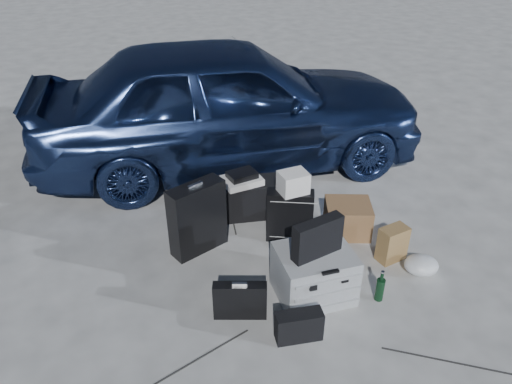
% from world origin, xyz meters
% --- Properties ---
extents(ground, '(60.00, 60.00, 0.00)m').
position_xyz_m(ground, '(0.00, 0.00, 0.00)').
color(ground, beige).
rests_on(ground, ground).
extents(car, '(4.80, 2.41, 1.57)m').
position_xyz_m(car, '(0.06, 2.55, 0.79)').
color(car, navy).
rests_on(car, ground).
extents(pelican_case, '(0.64, 0.54, 0.45)m').
position_xyz_m(pelican_case, '(0.00, -0.02, 0.22)').
color(pelican_case, '#AFB2B5').
rests_on(pelican_case, ground).
extents(laptop_bag, '(0.45, 0.20, 0.33)m').
position_xyz_m(laptop_bag, '(-0.00, -0.04, 0.61)').
color(laptop_bag, black).
rests_on(laptop_bag, pelican_case).
extents(briefcase, '(0.44, 0.24, 0.33)m').
position_xyz_m(briefcase, '(-0.66, -0.06, 0.17)').
color(briefcase, black).
rests_on(briefcase, ground).
extents(suitcase_left, '(0.58, 0.37, 0.70)m').
position_xyz_m(suitcase_left, '(-0.76, 0.93, 0.35)').
color(suitcase_left, black).
rests_on(suitcase_left, ground).
extents(suitcase_right, '(0.47, 0.33, 0.54)m').
position_xyz_m(suitcase_right, '(0.12, 0.79, 0.27)').
color(suitcase_right, black).
rests_on(suitcase_right, ground).
extents(white_carton, '(0.27, 0.22, 0.21)m').
position_xyz_m(white_carton, '(0.14, 0.78, 0.64)').
color(white_carton, white).
rests_on(white_carton, suitcase_right).
extents(duffel_bag, '(0.82, 0.46, 0.39)m').
position_xyz_m(duffel_bag, '(-0.17, 1.35, 0.19)').
color(duffel_bag, black).
rests_on(duffel_bag, ground).
extents(flat_box_white, '(0.42, 0.33, 0.07)m').
position_xyz_m(flat_box_white, '(-0.18, 1.34, 0.42)').
color(flat_box_white, white).
rests_on(flat_box_white, duffel_bag).
extents(flat_box_black, '(0.32, 0.25, 0.06)m').
position_xyz_m(flat_box_black, '(-0.18, 1.34, 0.49)').
color(flat_box_black, black).
rests_on(flat_box_black, flat_box_white).
extents(kraft_bag, '(0.28, 0.20, 0.35)m').
position_xyz_m(kraft_bag, '(0.90, 0.16, 0.17)').
color(kraft_bag, olive).
rests_on(kraft_bag, ground).
extents(cardboard_box, '(0.55, 0.52, 0.33)m').
position_xyz_m(cardboard_box, '(0.71, 0.69, 0.17)').
color(cardboard_box, '#9A6E43').
rests_on(cardboard_box, ground).
extents(plastic_bag, '(0.37, 0.34, 0.17)m').
position_xyz_m(plastic_bag, '(1.04, -0.10, 0.09)').
color(plastic_bag, silver).
rests_on(plastic_bag, ground).
extents(messenger_bag, '(0.38, 0.19, 0.25)m').
position_xyz_m(messenger_bag, '(-0.31, -0.43, 0.13)').
color(messenger_bag, black).
rests_on(messenger_bag, ground).
extents(green_bottle, '(0.09, 0.09, 0.29)m').
position_xyz_m(green_bottle, '(0.50, -0.27, 0.15)').
color(green_bottle, black).
rests_on(green_bottle, ground).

